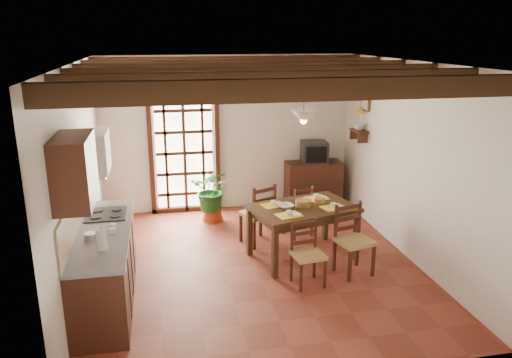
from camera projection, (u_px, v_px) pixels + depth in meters
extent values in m
plane|color=maroon|center=(255.00, 265.00, 7.07)|extent=(5.00, 5.00, 0.00)
cube|color=silver|center=(228.00, 134.00, 9.03)|extent=(4.50, 0.02, 2.80)
cube|color=silver|center=(310.00, 245.00, 4.32)|extent=(4.50, 0.02, 2.80)
cube|color=silver|center=(79.00, 179.00, 6.26)|extent=(0.02, 5.00, 2.80)
cube|color=silver|center=(409.00, 162.00, 7.10)|extent=(0.02, 5.00, 2.80)
cube|color=white|center=(254.00, 63.00, 6.28)|extent=(4.50, 5.00, 0.02)
cube|color=black|center=(301.00, 90.00, 4.34)|extent=(4.50, 0.14, 0.20)
cube|color=black|center=(278.00, 81.00, 5.13)|extent=(4.50, 0.14, 0.20)
cube|color=black|center=(261.00, 74.00, 5.92)|extent=(4.50, 0.14, 0.20)
cube|color=black|center=(248.00, 69.00, 6.71)|extent=(4.50, 0.14, 0.20)
cube|color=black|center=(238.00, 65.00, 7.50)|extent=(4.50, 0.14, 0.20)
cube|color=black|center=(230.00, 62.00, 8.29)|extent=(4.50, 0.14, 0.20)
cube|color=white|center=(184.00, 152.00, 8.96)|extent=(1.01, 0.02, 2.11)
cube|color=#361A11|center=(182.00, 88.00, 8.59)|extent=(1.26, 0.10, 0.08)
cube|color=#361A11|center=(151.00, 154.00, 8.80)|extent=(0.08, 0.10, 2.28)
cube|color=#361A11|center=(217.00, 151.00, 9.02)|extent=(0.08, 0.10, 2.28)
cube|color=#361A11|center=(185.00, 153.00, 8.89)|extent=(1.01, 0.03, 2.02)
cube|color=#361A11|center=(106.00, 268.00, 6.02)|extent=(0.60, 2.20, 0.88)
cube|color=slate|center=(102.00, 232.00, 5.89)|extent=(0.64, 2.25, 0.04)
cube|color=tan|center=(75.00, 216.00, 5.77)|extent=(0.02, 2.20, 0.50)
cube|color=#361A11|center=(74.00, 171.00, 4.94)|extent=(0.35, 0.80, 0.70)
cube|color=white|center=(92.00, 152.00, 6.15)|extent=(0.38, 0.60, 0.50)
cube|color=silver|center=(94.00, 173.00, 6.23)|extent=(0.32, 0.55, 0.04)
cube|color=black|center=(106.00, 214.00, 6.40)|extent=(0.50, 0.55, 0.02)
cylinder|color=white|center=(101.00, 240.00, 5.35)|extent=(0.11, 0.11, 0.24)
cylinder|color=silver|center=(91.00, 237.00, 5.62)|extent=(0.14, 0.14, 0.10)
cube|color=#372212|center=(303.00, 208.00, 7.11)|extent=(1.63, 1.26, 0.05)
cube|color=#372212|center=(303.00, 213.00, 7.14)|extent=(1.47, 1.13, 0.10)
cube|color=#372212|center=(326.00, 218.00, 7.85)|extent=(0.09, 0.09, 0.73)
cube|color=#372212|center=(249.00, 232.00, 7.30)|extent=(0.09, 0.09, 0.73)
cube|color=#372212|center=(356.00, 236.00, 7.15)|extent=(0.09, 0.09, 0.73)
cube|color=#372212|center=(275.00, 253.00, 6.60)|extent=(0.09, 0.09, 0.73)
cube|color=tan|center=(308.00, 255.00, 6.41)|extent=(0.44, 0.42, 0.05)
cube|color=#361A11|center=(304.00, 235.00, 6.49)|extent=(0.39, 0.08, 0.43)
cube|color=#361A11|center=(308.00, 270.00, 6.47)|extent=(0.41, 0.40, 0.42)
cube|color=tan|center=(355.00, 241.00, 6.69)|extent=(0.53, 0.52, 0.05)
cube|color=#361A11|center=(348.00, 220.00, 6.78)|extent=(0.44, 0.14, 0.49)
cube|color=#361A11|center=(354.00, 257.00, 6.76)|extent=(0.51, 0.49, 0.48)
cube|color=tan|center=(257.00, 214.00, 7.70)|extent=(0.58, 0.57, 0.05)
cube|color=#361A11|center=(265.00, 202.00, 7.49)|extent=(0.42, 0.22, 0.49)
cube|color=#361A11|center=(257.00, 228.00, 7.76)|extent=(0.56, 0.55, 0.48)
cube|color=tan|center=(298.00, 210.00, 8.01)|extent=(0.49, 0.48, 0.05)
cube|color=#361A11|center=(304.00, 201.00, 7.82)|extent=(0.38, 0.16, 0.43)
cube|color=#361A11|center=(298.00, 223.00, 8.07)|extent=(0.47, 0.46, 0.42)
cube|color=yellow|center=(283.00, 212.00, 6.82)|extent=(0.33, 0.25, 0.01)
cube|color=yellow|center=(333.00, 208.00, 6.95)|extent=(0.33, 0.25, 0.01)
cube|color=yellow|center=(275.00, 201.00, 7.25)|extent=(0.33, 0.25, 0.01)
cube|color=yellow|center=(322.00, 198.00, 7.38)|extent=(0.33, 0.25, 0.01)
cylinder|color=olive|center=(303.00, 201.00, 7.09)|extent=(0.23, 0.23, 0.09)
imported|color=white|center=(286.00, 206.00, 7.04)|extent=(0.27, 0.27, 0.05)
cube|color=#361A11|center=(313.00, 184.00, 9.33)|extent=(1.02, 0.47, 0.87)
cube|color=black|center=(314.00, 152.00, 9.16)|extent=(0.50, 0.47, 0.40)
cube|color=black|center=(318.00, 155.00, 8.96)|extent=(0.37, 0.06, 0.30)
cube|color=white|center=(308.00, 112.00, 9.19)|extent=(0.25, 0.03, 0.32)
cone|color=maroon|center=(213.00, 214.00, 8.72)|extent=(0.37, 0.37, 0.23)
imported|color=#144C19|center=(212.00, 189.00, 8.59)|extent=(2.14, 1.97, 1.97)
cube|color=#361A11|center=(359.00, 131.00, 8.54)|extent=(0.20, 0.42, 0.03)
cube|color=#361A11|center=(363.00, 138.00, 8.40)|extent=(0.18, 0.03, 0.18)
cube|color=#361A11|center=(355.00, 134.00, 8.72)|extent=(0.18, 0.03, 0.18)
imported|color=#B2BFB2|center=(359.00, 125.00, 8.51)|extent=(0.15, 0.15, 0.15)
sphere|color=yellow|center=(360.00, 113.00, 8.45)|extent=(0.14, 0.14, 0.14)
cylinder|color=#144C19|center=(360.00, 121.00, 8.49)|extent=(0.01, 0.01, 0.28)
cube|color=brown|center=(366.00, 101.00, 8.41)|extent=(0.03, 0.32, 0.32)
cube|color=#C3B292|center=(365.00, 101.00, 8.41)|extent=(0.01, 0.26, 0.26)
cylinder|color=black|center=(304.00, 88.00, 6.73)|extent=(0.01, 0.01, 0.70)
cone|color=beige|center=(304.00, 115.00, 6.84)|extent=(0.36, 0.36, 0.14)
sphere|color=#FFD88C|center=(303.00, 121.00, 6.86)|extent=(0.09, 0.09, 0.09)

